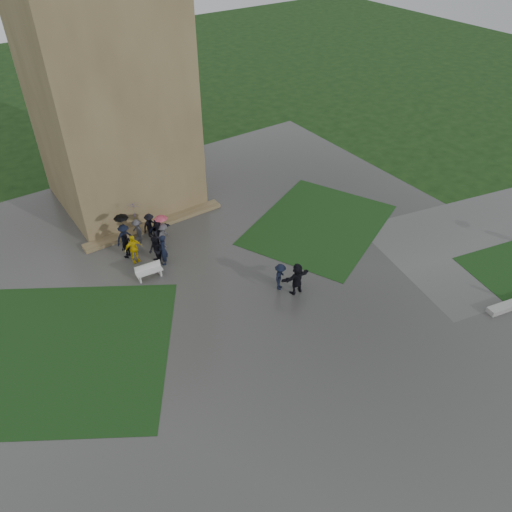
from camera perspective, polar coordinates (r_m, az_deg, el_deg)
ground at (r=24.24m, az=-0.62°, el=-8.33°), size 120.00×120.00×0.00m
plaza at (r=25.44m, az=-3.15°, el=-5.63°), size 34.00×34.00×0.02m
lawn_inset_left at (r=25.07m, az=-22.72°, el=-10.14°), size 14.10×13.46×0.01m
lawn_inset_right at (r=31.34m, az=7.20°, el=3.60°), size 11.12×10.15×0.01m
tower at (r=31.63m, az=-17.19°, el=20.68°), size 8.00×8.00×18.00m
tower_plinth at (r=31.51m, az=-11.48°, el=3.52°), size 9.00×0.80×0.22m
bench at (r=27.37m, az=-12.14°, el=-1.69°), size 1.47×0.56×0.83m
visitor_cluster at (r=29.12m, az=-12.59°, el=2.43°), size 3.44×3.66×2.62m
pedestrian_mid at (r=25.87m, az=2.78°, el=-2.39°), size 1.11×1.04×1.56m
pedestrian_near at (r=25.63m, az=4.70°, el=-2.58°), size 1.70×0.66×1.81m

